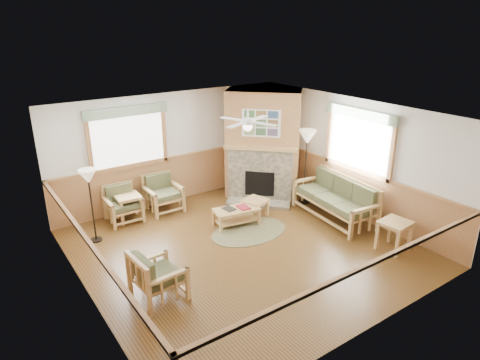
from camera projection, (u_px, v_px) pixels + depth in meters
floor at (244, 248)px, 8.55m from camera, size 6.00×6.00×0.01m
ceiling at (244, 115)px, 7.59m from camera, size 6.00×6.00×0.01m
wall_back at (172, 148)px, 10.37m from camera, size 6.00×0.02×2.70m
wall_front at (372, 252)px, 5.77m from camera, size 6.00×0.02×2.70m
wall_left at (82, 227)px, 6.47m from camera, size 0.02×6.00×2.70m
wall_right at (352, 157)px, 9.68m from camera, size 0.02×6.00×2.70m
wainscot at (244, 223)px, 8.36m from camera, size 6.00×6.00×1.10m
fireplace at (263, 144)px, 10.74m from camera, size 3.11×3.11×2.70m
window_back at (125, 105)px, 9.34m from camera, size 1.90×0.16×1.50m
window_right at (363, 107)px, 9.08m from camera, size 0.16×1.90×1.50m
ceiling_fan at (248, 112)px, 8.00m from camera, size 1.59×1.59×0.36m
sofa at (334, 199)px, 9.67m from camera, size 2.13×1.06×0.94m
armchair_back_left at (123, 204)px, 9.56m from camera, size 0.74×0.74×0.81m
armchair_back_right at (163, 194)px, 10.07m from camera, size 0.78×0.78×0.86m
armchair_left at (158, 275)px, 6.90m from camera, size 0.80×0.80×0.84m
coffee_table at (237, 217)px, 9.44m from camera, size 1.06×0.66×0.39m
end_table_chairs at (129, 208)px, 9.65m from camera, size 0.56×0.54×0.59m
end_table_sofa at (394, 236)px, 8.39m from camera, size 0.59×0.57×0.61m
footstool at (255, 208)px, 9.83m from camera, size 0.61×0.61×0.43m
braided_rug at (249, 231)px, 9.20m from camera, size 2.08×2.08×0.01m
floor_lamp_left at (92, 206)px, 8.57m from camera, size 0.43×0.43×1.56m
floor_lamp_right at (306, 167)px, 10.35m from camera, size 0.55×0.55×1.86m
book_red at (243, 207)px, 9.40m from camera, size 0.24×0.32×0.03m
book_dark at (229, 208)px, 9.33m from camera, size 0.23×0.29×0.03m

